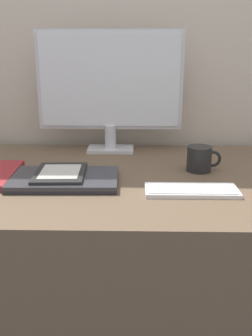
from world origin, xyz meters
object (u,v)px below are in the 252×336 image
(monitor, at_px, (110,86))
(laptop, at_px, (65,179))
(ereader, at_px, (60,173))
(coffee_mug, at_px, (200,159))
(keyboard, at_px, (191,190))

(monitor, distance_m, laptop, 0.46)
(ereader, height_order, coffee_mug, coffee_mug)
(keyboard, distance_m, ereader, 0.40)
(coffee_mug, bearing_deg, laptop, -163.62)
(laptop, distance_m, ereader, 0.03)
(laptop, bearing_deg, ereader, 140.80)
(monitor, relative_size, ereader, 2.79)
(keyboard, height_order, laptop, laptop)
(monitor, xyz_separation_m, laptop, (-0.12, -0.38, -0.24))
(ereader, bearing_deg, monitor, 70.09)
(keyboard, bearing_deg, monitor, 119.66)
(ereader, xyz_separation_m, coffee_mug, (0.44, 0.11, 0.01))
(laptop, distance_m, coffee_mug, 0.45)
(monitor, xyz_separation_m, keyboard, (0.26, -0.45, -0.25))
(keyboard, relative_size, coffee_mug, 2.31)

